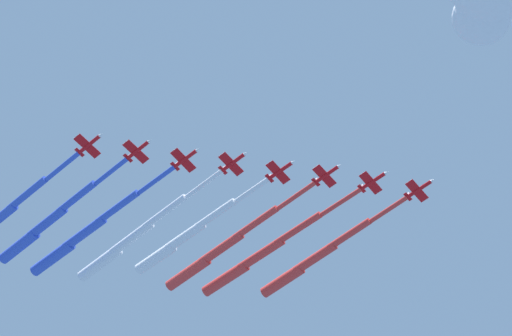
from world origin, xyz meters
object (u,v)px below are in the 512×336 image
object	(u,v)px
jet_starboard_mid	(131,239)
jet_starboard_outer	(47,223)
jet_lead	(315,259)
jet_starboard_inner	(221,249)
jet_port_inner	(260,255)
jet_port_mid	(185,237)
jet_port_outer	(84,234)

from	to	relation	value
jet_starboard_mid	jet_starboard_outer	distance (m)	25.73
jet_starboard_mid	jet_starboard_outer	bearing A→B (deg)	91.06
jet_lead	jet_starboard_inner	xyz separation A→B (m)	(3.96, 29.08, 1.38)
jet_port_inner	jet_starboard_inner	world-z (taller)	jet_starboard_inner
jet_port_mid	jet_starboard_mid	bearing A→B (deg)	71.32
jet_lead	jet_port_outer	bearing A→B (deg)	84.91
jet_starboard_outer	jet_starboard_inner	bearing A→B (deg)	-91.76
jet_starboard_mid	jet_starboard_inner	bearing A→B (deg)	-94.38
jet_port_mid	jet_starboard_outer	world-z (taller)	jet_starboard_outer
jet_starboard_inner	jet_starboard_mid	world-z (taller)	jet_starboard_inner
jet_port_outer	jet_lead	bearing A→B (deg)	-95.09
jet_port_mid	jet_starboard_outer	xyz separation A→B (m)	(4.95, 41.77, 1.05)
jet_port_mid	jet_starboard_outer	bearing A→B (deg)	83.25
jet_lead	jet_starboard_outer	bearing A→B (deg)	86.11
jet_lead	jet_port_mid	distance (m)	40.70
jet_starboard_inner	jet_port_outer	world-z (taller)	jet_starboard_inner
jet_starboard_mid	jet_starboard_outer	size ratio (longest dim) A/B	1.07
jet_starboard_inner	jet_starboard_outer	size ratio (longest dim) A/B	1.06
jet_port_mid	jet_starboard_mid	xyz separation A→B (m)	(5.42, 16.04, 1.16)
jet_starboard_outer	jet_port_mid	bearing A→B (deg)	-96.75
jet_lead	jet_port_mid	size ratio (longest dim) A/B	1.07
jet_starboard_mid	jet_port_inner	bearing A→B (deg)	-94.00
jet_lead	jet_port_mid	bearing A→B (deg)	89.07
jet_starboard_mid	jet_lead	bearing A→B (deg)	-96.12
jet_starboard_inner	jet_starboard_outer	world-z (taller)	jet_starboard_inner
jet_port_mid	jet_port_outer	distance (m)	30.85
jet_starboard_inner	jet_port_outer	bearing A→B (deg)	86.78
jet_starboard_inner	jet_port_inner	bearing A→B (deg)	-93.13
jet_port_inner	jet_port_mid	distance (m)	24.19
jet_lead	jet_starboard_mid	distance (m)	57.08
jet_starboard_mid	jet_port_outer	world-z (taller)	jet_starboard_mid
jet_lead	jet_port_mid	xyz separation A→B (m)	(0.66, 40.70, 0.07)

